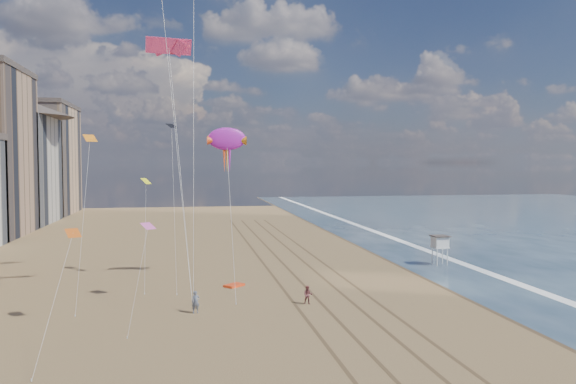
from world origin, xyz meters
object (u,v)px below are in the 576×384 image
object	(u,v)px
lifeguard_stand	(440,242)
kite_flyer_b	(308,295)
grounded_kite	(234,285)
show_kite	(227,139)
kite_flyer_a	(196,302)

from	to	relation	value
lifeguard_stand	kite_flyer_b	size ratio (longest dim) A/B	2.17
grounded_kite	kite_flyer_b	world-z (taller)	kite_flyer_b
show_kite	kite_flyer_a	distance (m)	20.12
kite_flyer_a	kite_flyer_b	world-z (taller)	kite_flyer_a
grounded_kite	kite_flyer_b	xyz separation A→B (m)	(5.83, -8.36, 0.72)
show_kite	kite_flyer_a	xyz separation A→B (m)	(-3.67, -13.86, -14.12)
kite_flyer_a	kite_flyer_b	size ratio (longest dim) A/B	1.11
grounded_kite	show_kite	xyz separation A→B (m)	(-0.34, 4.32, 14.94)
kite_flyer_a	kite_flyer_b	bearing A→B (deg)	-5.45
grounded_kite	kite_flyer_a	size ratio (longest dim) A/B	1.05
grounded_kite	show_kite	distance (m)	15.55
show_kite	kite_flyer_b	xyz separation A→B (m)	(6.16, -12.68, -14.21)
kite_flyer_a	kite_flyer_b	xyz separation A→B (m)	(9.83, 1.18, -0.10)
grounded_kite	kite_flyer_b	distance (m)	10.22
grounded_kite	kite_flyer_b	bearing A→B (deg)	-97.56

